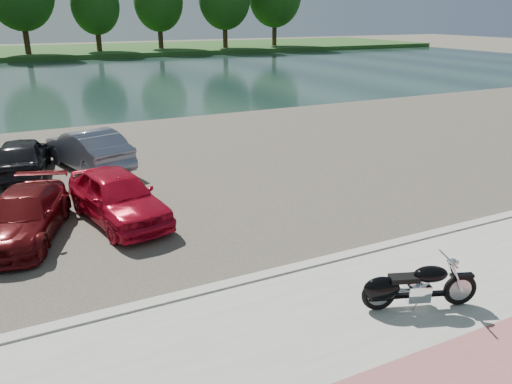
# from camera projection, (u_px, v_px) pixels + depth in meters

# --- Properties ---
(ground) EXTENTS (200.00, 200.00, 0.00)m
(ground) POSITION_uv_depth(u_px,v_px,m) (377.00, 308.00, 9.96)
(ground) COLOR #595447
(ground) RESTS_ON ground
(promenade) EXTENTS (60.00, 6.00, 0.10)m
(promenade) POSITION_uv_depth(u_px,v_px,m) (412.00, 333.00, 9.10)
(promenade) COLOR #A5A39B
(promenade) RESTS_ON ground
(pink_path) EXTENTS (60.00, 2.00, 0.01)m
(pink_path) POSITION_uv_depth(u_px,v_px,m) (480.00, 382.00, 7.82)
(pink_path) COLOR #9B575A
(pink_path) RESTS_ON promenade
(kerb) EXTENTS (60.00, 0.30, 0.14)m
(kerb) POSITION_uv_depth(u_px,v_px,m) (322.00, 263.00, 11.63)
(kerb) COLOR #A5A39B
(kerb) RESTS_ON ground
(parking_lot) EXTENTS (60.00, 18.00, 0.04)m
(parking_lot) POSITION_uv_depth(u_px,v_px,m) (193.00, 165.00, 19.24)
(parking_lot) COLOR #413B34
(parking_lot) RESTS_ON ground
(river) EXTENTS (120.00, 40.00, 0.00)m
(river) POSITION_uv_depth(u_px,v_px,m) (83.00, 80.00, 43.73)
(river) COLOR #1B3230
(river) RESTS_ON ground
(far_bank) EXTENTS (120.00, 24.00, 0.60)m
(far_bank) POSITION_uv_depth(u_px,v_px,m) (49.00, 52.00, 70.63)
(far_bank) COLOR #204C1B
(far_bank) RESTS_ON ground
(motorcycle) EXTENTS (2.24, 1.07, 1.05)m
(motorcycle) POSITION_uv_depth(u_px,v_px,m) (409.00, 287.00, 9.65)
(motorcycle) COLOR black
(motorcycle) RESTS_ON promenade
(car_3) EXTENTS (2.94, 4.51, 1.22)m
(car_3) POSITION_uv_depth(u_px,v_px,m) (24.00, 216.00, 12.81)
(car_3) COLOR #560C0F
(car_3) RESTS_ON parking_lot
(car_4) EXTENTS (2.50, 4.48, 1.44)m
(car_4) POSITION_uv_depth(u_px,v_px,m) (118.00, 196.00, 13.83)
(car_4) COLOR #B40C24
(car_4) RESTS_ON parking_lot
(car_8) EXTENTS (2.22, 4.28, 1.39)m
(car_8) POSITION_uv_depth(u_px,v_px,m) (22.00, 156.00, 17.74)
(car_8) COLOR black
(car_8) RESTS_ON parking_lot
(car_9) EXTENTS (2.79, 4.77, 1.48)m
(car_9) POSITION_uv_depth(u_px,v_px,m) (88.00, 149.00, 18.56)
(car_9) COLOR slate
(car_9) RESTS_ON parking_lot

